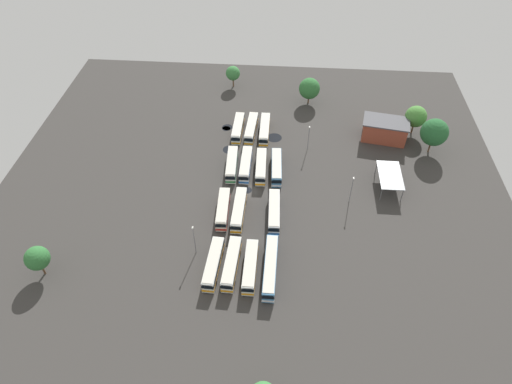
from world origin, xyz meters
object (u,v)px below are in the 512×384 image
Objects in this scene: bus_row0_slot0 at (238,128)px; bus_row3_slot2 at (250,267)px; lamp_post_mid_lot at (194,239)px; bus_row2_slot0 at (223,209)px; tree_northwest at (309,89)px; tree_west_edge at (434,132)px; depot_building at (385,130)px; bus_row3_slot3 at (270,267)px; bus_row1_slot1 at (246,165)px; bus_row3_slot1 at (232,264)px; bus_row1_slot3 at (276,167)px; bus_row2_slot1 at (239,210)px; bus_row3_slot0 at (213,264)px; bus_row0_slot2 at (265,129)px; bus_row1_slot0 at (232,164)px; maintenance_shelter at (390,175)px; bus_row1_slot2 at (261,167)px; bus_row2_slot3 at (274,212)px; lamp_post_near_entrance at (309,137)px; tree_east_edge at (37,258)px; tree_north_edge at (416,117)px; lamp_post_by_building at (352,189)px; bus_row0_slot1 at (251,128)px.

bus_row3_slot2 is (48.67, 7.72, 0.00)m from bus_row0_slot0.
bus_row2_slot0 is at bearing 159.24° from lamp_post_mid_lot.
tree_northwest is at bearing 130.80° from bus_row0_slot0.
depot_building is at bearing -113.88° from tree_west_edge.
bus_row0_slot0 is 0.78× the size of bus_row3_slot3.
bus_row1_slot1 is 0.95× the size of bus_row3_slot1.
bus_row1_slot3 is 18.03m from bus_row2_slot1.
bus_row3_slot0 is 6.81m from lamp_post_mid_lot.
bus_row0_slot2 is 1.05× the size of bus_row1_slot0.
bus_row3_slot0 is at bearing -0.13° from bus_row0_slot0.
tree_northwest is (-37.12, -19.94, 1.42)m from maintenance_shelter.
bus_row1_slot2 is 32.10m from bus_row3_slot1.
bus_row1_slot0 is 1.18× the size of tree_west_edge.
bus_row0_slot0 is 0.95× the size of bus_row0_slot2.
bus_row1_slot1 and bus_row3_slot3 have the same top height.
depot_building is (-33.18, 29.70, 1.21)m from bus_row2_slot3.
lamp_post_near_entrance is (-26.46, 20.21, 2.47)m from bus_row2_slot0.
bus_row1_slot0 is at bearing -166.77° from bus_row3_slot2.
bus_row0_slot0 is 16.04m from bus_row1_slot0.
tree_east_edge is (36.55, -39.39, 3.42)m from bus_row1_slot1.
bus_row0_slot2 is 17.75m from bus_row1_slot0.
tree_east_edge is 102.67m from tree_north_edge.
bus_row3_slot0 is 0.99× the size of bus_row3_slot1.
bus_row2_slot0 is 0.93× the size of bus_row3_slot0.
bus_row1_slot2 is 33.15m from bus_row3_slot0.
tree_northwest is at bearing -167.24° from lamp_post_by_building.
bus_row1_slot1 is at bearing -96.50° from bus_row1_slot2.
bus_row1_slot1 and bus_row3_slot0 have the same top height.
bus_row3_slot2 is at bearing 70.75° from lamp_post_mid_lot.
bus_row0_slot1 is 48.87m from bus_row3_slot0.
tree_west_edge reaches higher than lamp_post_mid_lot.
bus_row1_slot2 is 17.89m from bus_row2_slot0.
lamp_post_mid_lot is at bearing -20.76° from bus_row2_slot0.
bus_row0_slot0 and bus_row1_slot0 have the same top height.
maintenance_shelter is (3.22, 28.51, 1.97)m from bus_row1_slot3.
bus_row1_slot1 is 1.13× the size of maintenance_shelter.
lamp_post_near_entrance is 0.87× the size of tree_north_edge.
lamp_post_near_entrance is at bearing -152.88° from lamp_post_by_building.
maintenance_shelter is (-29.01, 40.43, 1.97)m from bus_row3_slot0.
tree_north_edge is at bearing 141.07° from bus_row3_slot2.
tree_east_edge reaches higher than lamp_post_near_entrance.
bus_row3_slot1 is (48.17, 3.70, 0.00)m from bus_row0_slot0.
bus_row3_slot0 is (32.20, -7.88, 0.00)m from bus_row1_slot2.
tree_east_edge is at bearing -36.90° from bus_row0_slot1.
bus_row3_slot1 is at bearing 6.49° from bus_row1_slot0.
bus_row2_slot1 is (32.36, -4.05, -0.00)m from bus_row0_slot2.
depot_building is at bearing 148.91° from bus_row3_slot3.
bus_row3_slot0 is 49.80m from maintenance_shelter.
lamp_post_by_building is (9.85, 26.48, 2.54)m from bus_row1_slot1.
bus_row2_slot1 is at bearing -7.14° from bus_row0_slot2.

